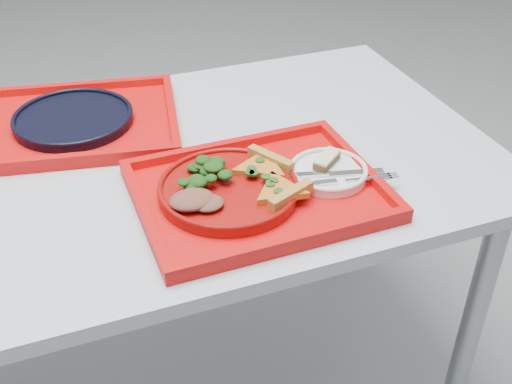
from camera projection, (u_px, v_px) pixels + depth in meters
table at (112, 204)px, 1.31m from camera, size 1.60×0.80×0.75m
tray_main at (258, 194)px, 1.20m from camera, size 0.45×0.36×0.01m
tray_far at (74, 125)px, 1.42m from camera, size 0.51×0.43×0.01m
dinner_plate at (229, 191)px, 1.19m from camera, size 0.26×0.26×0.02m
side_plate at (328, 173)px, 1.24m from camera, size 0.15×0.15×0.01m
navy_plate at (73, 120)px, 1.41m from camera, size 0.26×0.26×0.02m
pizza_slice_a at (280, 189)px, 1.16m from camera, size 0.14×0.14×0.02m
pizza_slice_b at (261, 165)px, 1.22m from camera, size 0.15×0.15×0.02m
salad_heap at (200, 170)px, 1.18m from camera, size 0.09×0.08×0.05m
meat_portion at (192, 200)px, 1.13m from camera, size 0.08×0.06×0.02m
dessert_bar at (327, 160)px, 1.25m from camera, size 0.07×0.06×0.02m
knife at (336, 173)px, 1.22m from camera, size 0.18×0.06×0.01m
fork at (344, 181)px, 1.20m from camera, size 0.19×0.05×0.01m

